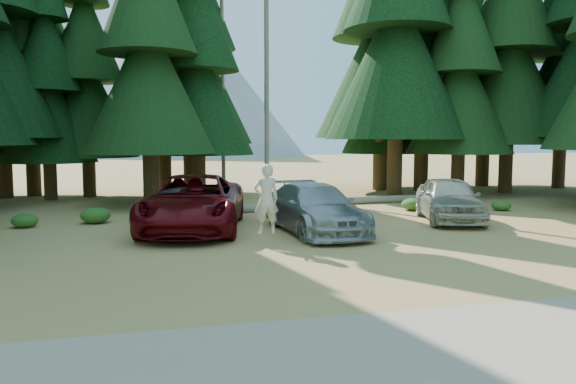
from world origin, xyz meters
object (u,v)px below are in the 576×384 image
log_left (220,211)px  log_right (398,199)px  log_mid (341,200)px  silver_minivan_center (315,208)px  silver_minivan_right (449,199)px  frisbee_player (266,199)px  red_pickup (193,203)px

log_left → log_right: bearing=-1.6°
log_mid → log_right: 2.66m
log_mid → silver_minivan_center: bearing=-103.9°
silver_minivan_right → log_left: bearing=172.7°
log_left → log_right: 8.73m
frisbee_player → log_right: 11.90m
silver_minivan_right → log_mid: size_ratio=1.31×
red_pickup → log_left: bearing=82.0°
red_pickup → log_right: bearing=42.1°
frisbee_player → log_left: (-0.43, 6.56, -1.17)m
red_pickup → silver_minivan_right: size_ratio=1.37×
silver_minivan_center → log_left: (-2.38, 4.73, -0.62)m
log_mid → log_right: (2.64, -0.36, 0.02)m
red_pickup → log_right: size_ratio=1.24×
log_left → log_mid: bearing=7.5°
silver_minivan_right → frisbee_player: size_ratio=2.44×
log_left → log_right: size_ratio=0.74×
silver_minivan_center → log_right: 9.19m
silver_minivan_center → silver_minivan_right: (5.29, 1.13, 0.03)m
silver_minivan_right → log_mid: bearing=124.6°
frisbee_player → log_left: frisbee_player is taller
red_pickup → log_mid: (7.08, 5.93, -0.74)m
silver_minivan_center → log_right: size_ratio=1.01×
log_mid → log_right: log_right is taller
silver_minivan_center → red_pickup: bearing=156.2°
silver_minivan_center → log_mid: size_ratio=1.47×
silver_minivan_center → log_left: silver_minivan_center is taller
silver_minivan_right → log_right: 5.83m
silver_minivan_right → log_right: silver_minivan_right is taller
silver_minivan_right → frisbee_player: 7.84m
frisbee_player → log_right: bearing=-134.8°
frisbee_player → log_left: bearing=-88.3°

